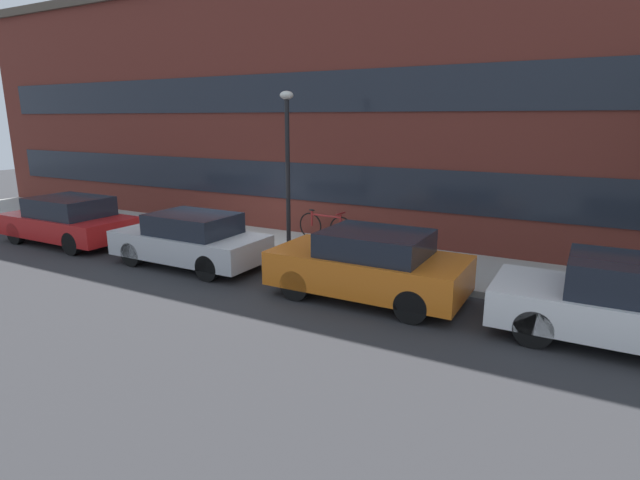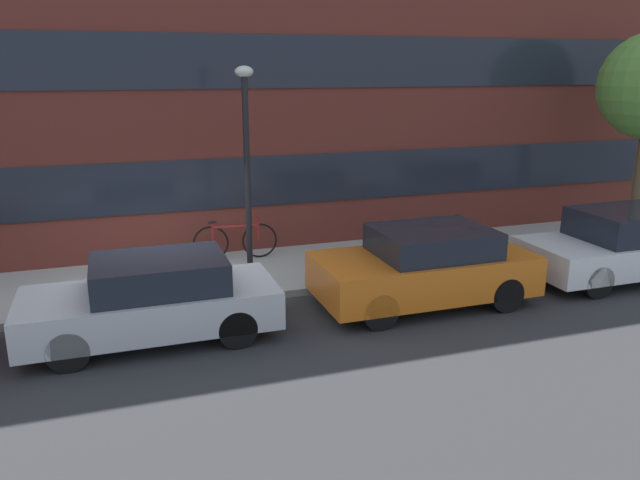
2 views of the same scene
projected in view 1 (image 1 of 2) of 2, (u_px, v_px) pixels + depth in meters
ground_plane at (227, 257)px, 13.07m from camera, size 56.00×56.00×0.00m
sidewalk_strip at (259, 242)px, 14.26m from camera, size 28.00×2.85×0.14m
rowhouse_facade at (292, 107)px, 14.95m from camera, size 28.00×1.02×7.72m
parked_car_red at (69, 220)px, 14.31m from camera, size 4.05×1.79×1.35m
parked_car_silver at (191, 240)px, 12.13m from camera, size 3.87×1.65×1.31m
parked_car_orange at (369, 265)px, 9.91m from camera, size 3.86×1.81×1.39m
parked_car_white at (629, 304)px, 7.83m from camera, size 3.98×1.75×1.40m
fire_hydrant at (106, 215)px, 15.78m from camera, size 0.55×0.31×0.81m
bicycle at (326, 226)px, 14.06m from camera, size 1.80×0.44×0.87m
lamp_post at (287, 155)px, 12.07m from camera, size 0.32×0.32×4.02m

